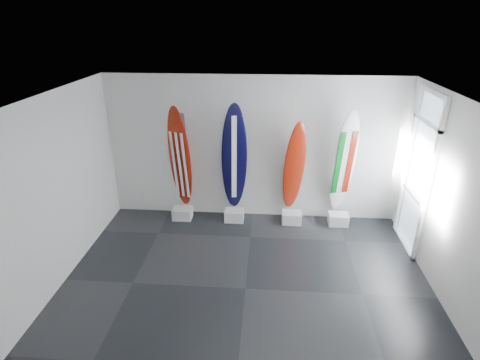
# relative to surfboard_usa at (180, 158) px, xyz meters

# --- Properties ---
(floor) EXTENTS (6.00, 6.00, 0.00)m
(floor) POSITION_rel_surfboard_usa_xyz_m (1.49, -2.28, -1.35)
(floor) COLOR black
(floor) RESTS_ON ground
(ceiling) EXTENTS (6.00, 6.00, 0.00)m
(ceiling) POSITION_rel_surfboard_usa_xyz_m (1.49, -2.28, 1.65)
(ceiling) COLOR white
(ceiling) RESTS_ON wall_back
(wall_back) EXTENTS (6.00, 0.00, 6.00)m
(wall_back) POSITION_rel_surfboard_usa_xyz_m (1.49, 0.22, 0.15)
(wall_back) COLOR silver
(wall_back) RESTS_ON ground
(wall_front) EXTENTS (6.00, 0.00, 6.00)m
(wall_front) POSITION_rel_surfboard_usa_xyz_m (1.49, -4.78, 0.15)
(wall_front) COLOR silver
(wall_front) RESTS_ON ground
(wall_left) EXTENTS (0.00, 5.00, 5.00)m
(wall_left) POSITION_rel_surfboard_usa_xyz_m (-1.51, -2.28, 0.15)
(wall_left) COLOR silver
(wall_left) RESTS_ON ground
(wall_right) EXTENTS (0.00, 5.00, 5.00)m
(wall_right) POSITION_rel_surfboard_usa_xyz_m (4.49, -2.28, 0.15)
(wall_right) COLOR silver
(wall_right) RESTS_ON ground
(display_block_usa) EXTENTS (0.40, 0.30, 0.24)m
(display_block_usa) POSITION_rel_surfboard_usa_xyz_m (0.00, -0.10, -1.23)
(display_block_usa) COLOR silver
(display_block_usa) RESTS_ON floor
(surfboard_usa) EXTENTS (0.57, 0.45, 2.22)m
(surfboard_usa) POSITION_rel_surfboard_usa_xyz_m (0.00, 0.00, 0.00)
(surfboard_usa) COLOR maroon
(surfboard_usa) RESTS_ON display_block_usa
(display_block_navy) EXTENTS (0.40, 0.30, 0.24)m
(display_block_navy) POSITION_rel_surfboard_usa_xyz_m (1.12, -0.10, -1.23)
(display_block_navy) COLOR silver
(display_block_navy) RESTS_ON floor
(surfboard_navy) EXTENTS (0.55, 0.34, 2.29)m
(surfboard_navy) POSITION_rel_surfboard_usa_xyz_m (1.12, 0.00, 0.03)
(surfboard_navy) COLOR black
(surfboard_navy) RESTS_ON display_block_navy
(display_block_swiss) EXTENTS (0.40, 0.30, 0.24)m
(display_block_swiss) POSITION_rel_surfboard_usa_xyz_m (2.33, -0.10, -1.23)
(display_block_swiss) COLOR silver
(display_block_swiss) RESTS_ON floor
(surfboard_swiss) EXTENTS (0.55, 0.51, 1.98)m
(surfboard_swiss) POSITION_rel_surfboard_usa_xyz_m (2.33, 0.00, -0.12)
(surfboard_swiss) COLOR maroon
(surfboard_swiss) RESTS_ON display_block_swiss
(display_block_italy) EXTENTS (0.40, 0.30, 0.24)m
(display_block_italy) POSITION_rel_surfboard_usa_xyz_m (3.30, -0.10, -1.23)
(display_block_italy) COLOR silver
(display_block_italy) RESTS_ON floor
(surfboard_italy) EXTENTS (0.58, 0.48, 2.21)m
(surfboard_italy) POSITION_rel_surfboard_usa_xyz_m (3.30, 0.00, -0.01)
(surfboard_italy) COLOR white
(surfboard_italy) RESTS_ON display_block_italy
(wall_outlet) EXTENTS (0.09, 0.02, 0.13)m
(wall_outlet) POSITION_rel_surfboard_usa_xyz_m (-0.96, 0.20, -1.00)
(wall_outlet) COLOR silver
(wall_outlet) RESTS_ON wall_back
(glass_door) EXTENTS (0.12, 1.16, 2.85)m
(glass_door) POSITION_rel_surfboard_usa_xyz_m (4.46, -0.73, 0.08)
(glass_door) COLOR white
(glass_door) RESTS_ON floor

